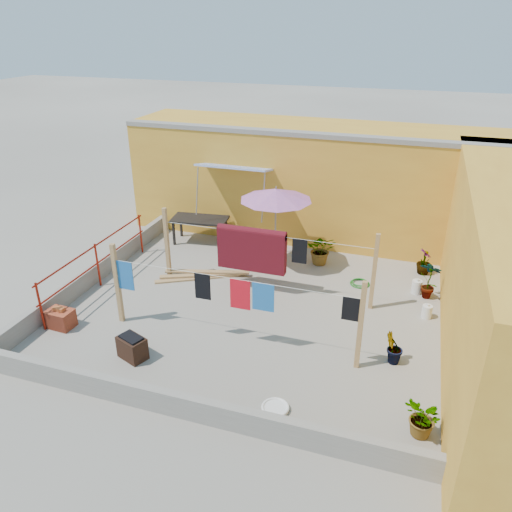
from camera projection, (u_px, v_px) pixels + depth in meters
name	position (u px, v px, depth m)	size (l,w,h in m)	color
ground	(253.00, 307.00, 11.21)	(80.00, 80.00, 0.00)	#9E998E
wall_back	(321.00, 181.00, 14.40)	(11.00, 3.27, 3.21)	gold
parapet_front	(183.00, 406.00, 8.05)	(8.30, 0.16, 0.44)	gray
parapet_left	(96.00, 272.00, 12.27)	(0.16, 7.30, 0.44)	gray
red_railing	(97.00, 259.00, 11.82)	(0.05, 4.20, 1.10)	maroon
clothesline_rig	(251.00, 255.00, 11.32)	(5.09, 2.35, 1.80)	tan
patio_umbrella	(276.00, 195.00, 12.25)	(2.26, 2.26, 2.17)	gray
outdoor_table	(200.00, 221.00, 14.18)	(1.66, 0.98, 0.74)	black
brick_stack	(61.00, 318.00, 10.42)	(0.56, 0.42, 0.47)	#B44329
lumber_pile	(203.00, 275.00, 12.47)	(2.15, 1.20, 0.14)	tan
brazier	(132.00, 347.00, 9.45)	(0.63, 0.53, 0.48)	#311B13
white_basin	(275.00, 408.00, 8.25)	(0.47, 0.47, 0.08)	silver
water_jug_a	(427.00, 312.00, 10.76)	(0.22, 0.22, 0.34)	silver
water_jug_b	(417.00, 287.00, 11.72)	(0.24, 0.24, 0.37)	silver
green_hose	(360.00, 283.00, 12.16)	(0.48, 0.48, 0.07)	#17681B
plant_back_a	(321.00, 249.00, 13.03)	(0.74, 0.64, 0.82)	#1E5819
plant_back_b	(424.00, 262.00, 12.55)	(0.37, 0.37, 0.66)	#1E5819
plant_right_a	(430.00, 280.00, 11.39)	(0.49, 0.33, 0.94)	#1E5819
plant_right_b	(393.00, 348.00, 9.26)	(0.37, 0.30, 0.67)	#1E5819
plant_right_c	(424.00, 420.00, 7.62)	(0.59, 0.52, 0.66)	#1E5819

